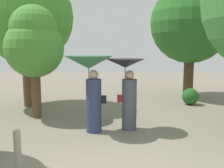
{
  "coord_description": "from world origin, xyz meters",
  "views": [
    {
      "loc": [
        0.09,
        -3.84,
        2.14
      ],
      "look_at": [
        0.0,
        3.06,
        1.19
      ],
      "focal_mm": 40.61,
      "sensor_mm": 36.0,
      "label": 1
    }
  ],
  "objects": [
    {
      "name": "tree_near_left",
      "position": [
        -2.39,
        3.93,
        2.35
      ],
      "size": [
        1.8,
        1.8,
        3.48
      ],
      "color": "brown",
      "rests_on": "ground"
    },
    {
      "name": "path_marker_post",
      "position": [
        -1.57,
        0.24,
        0.4
      ],
      "size": [
        0.12,
        0.12,
        0.79
      ],
      "primitive_type": "cylinder",
      "color": "gray",
      "rests_on": "ground"
    },
    {
      "name": "person_left",
      "position": [
        -0.54,
        2.56,
        1.47
      ],
      "size": [
        1.22,
        1.22,
        1.98
      ],
      "rotation": [
        0.0,
        0.0,
        1.63
      ],
      "color": "navy",
      "rests_on": "ground"
    },
    {
      "name": "tree_far_back",
      "position": [
        -3.15,
        5.55,
        3.6
      ],
      "size": [
        3.42,
        3.42,
        5.57
      ],
      "color": "brown",
      "rests_on": "ground"
    },
    {
      "name": "bush_path_right",
      "position": [
        3.01,
        5.88,
        0.32
      ],
      "size": [
        0.64,
        0.64,
        0.64
      ],
      "primitive_type": "sphere",
      "color": "#235B23",
      "rests_on": "ground"
    },
    {
      "name": "tree_mid_right",
      "position": [
        3.4,
        7.58,
        3.56
      ],
      "size": [
        3.53,
        3.53,
        5.57
      ],
      "color": "#4C3823",
      "rests_on": "ground"
    },
    {
      "name": "person_right",
      "position": [
        0.4,
        2.76,
        1.28
      ],
      "size": [
        1.03,
        1.03,
        1.9
      ],
      "rotation": [
        0.0,
        0.0,
        1.63
      ],
      "color": "#474C56",
      "rests_on": "ground"
    }
  ]
}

